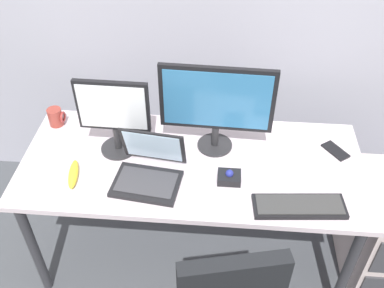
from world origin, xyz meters
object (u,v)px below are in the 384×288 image
(monitor_side, at_px, (114,113))
(trackball_mouse, at_px, (229,177))
(laptop, at_px, (149,170))
(coffee_mug, at_px, (56,117))
(cell_phone, at_px, (335,151))
(keyboard, at_px, (299,206))
(monitor_main, at_px, (217,103))
(banana, at_px, (73,174))

(monitor_side, height_order, trackball_mouse, monitor_side)
(laptop, relative_size, coffee_mug, 3.44)
(coffee_mug, relative_size, cell_phone, 0.70)
(keyboard, xyz_separation_m, coffee_mug, (-1.26, 0.50, 0.04))
(monitor_main, xyz_separation_m, trackball_mouse, (0.08, -0.24, -0.25))
(trackball_mouse, bearing_deg, keyboard, -24.89)
(trackball_mouse, bearing_deg, laptop, -178.04)
(keyboard, height_order, cell_phone, keyboard)
(laptop, bearing_deg, monitor_side, 135.05)
(monitor_side, bearing_deg, monitor_main, 7.48)
(laptop, bearing_deg, banana, -175.91)
(coffee_mug, xyz_separation_m, cell_phone, (1.48, -0.10, -0.04))
(monitor_main, relative_size, keyboard, 1.32)
(laptop, bearing_deg, trackball_mouse, 1.96)
(coffee_mug, bearing_deg, monitor_main, -7.22)
(trackball_mouse, bearing_deg, monitor_main, 108.11)
(laptop, xyz_separation_m, banana, (-0.36, -0.03, -0.03))
(monitor_main, distance_m, keyboard, 0.61)
(coffee_mug, bearing_deg, trackball_mouse, -20.33)
(monitor_main, height_order, keyboard, monitor_main)
(monitor_main, bearing_deg, monitor_side, -172.52)
(laptop, xyz_separation_m, coffee_mug, (-0.57, 0.36, -0.00))
(monitor_main, relative_size, laptop, 1.61)
(monitor_main, height_order, cell_phone, monitor_main)
(trackball_mouse, height_order, coffee_mug, coffee_mug)
(trackball_mouse, distance_m, banana, 0.74)
(laptop, relative_size, trackball_mouse, 3.11)
(monitor_side, distance_m, cell_phone, 1.13)
(monitor_main, relative_size, monitor_side, 1.35)
(laptop, bearing_deg, monitor_main, 40.16)
(coffee_mug, bearing_deg, banana, -62.27)
(keyboard, distance_m, cell_phone, 0.45)
(trackball_mouse, bearing_deg, cell_phone, 24.95)
(cell_phone, bearing_deg, laptop, 160.17)
(laptop, xyz_separation_m, cell_phone, (0.92, 0.26, -0.05))
(trackball_mouse, xyz_separation_m, coffee_mug, (-0.95, 0.35, 0.03))
(monitor_side, xyz_separation_m, cell_phone, (1.11, 0.07, -0.23))
(keyboard, relative_size, coffee_mug, 4.23)
(laptop, xyz_separation_m, trackball_mouse, (0.38, 0.01, -0.03))
(cell_phone, bearing_deg, monitor_side, 147.98)
(monitor_main, height_order, monitor_side, monitor_main)
(monitor_main, bearing_deg, laptop, -139.84)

